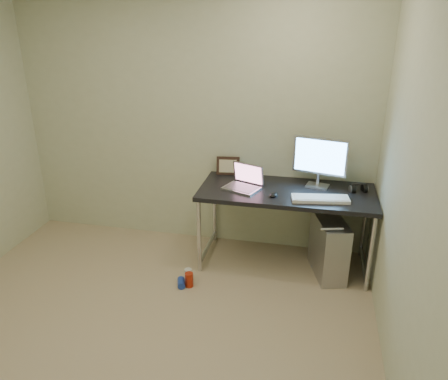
# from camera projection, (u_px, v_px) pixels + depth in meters

# --- Properties ---
(floor) EXTENTS (3.50, 3.50, 0.00)m
(floor) POSITION_uv_depth(u_px,v_px,m) (130.00, 350.00, 3.10)
(floor) COLOR tan
(floor) RESTS_ON ground
(wall_back) EXTENTS (3.50, 0.02, 2.50)m
(wall_back) POSITION_uv_depth(u_px,v_px,m) (193.00, 121.00, 4.21)
(wall_back) COLOR beige
(wall_back) RESTS_ON ground
(wall_right) EXTENTS (0.02, 3.50, 2.50)m
(wall_right) POSITION_uv_depth(u_px,v_px,m) (422.00, 215.00, 2.28)
(wall_right) COLOR beige
(wall_right) RESTS_ON ground
(desk) EXTENTS (1.56, 0.68, 0.75)m
(desk) POSITION_uv_depth(u_px,v_px,m) (286.00, 198.00, 3.93)
(desk) COLOR black
(desk) RESTS_ON ground
(tower_computer) EXTENTS (0.36, 0.56, 0.57)m
(tower_computer) POSITION_uv_depth(u_px,v_px,m) (329.00, 247.00, 3.93)
(tower_computer) COLOR #A8A7AB
(tower_computer) RESTS_ON ground
(cable_a) EXTENTS (0.01, 0.16, 0.69)m
(cable_a) POSITION_uv_depth(u_px,v_px,m) (324.00, 215.00, 4.23)
(cable_a) COLOR black
(cable_a) RESTS_ON ground
(cable_b) EXTENTS (0.02, 0.11, 0.71)m
(cable_b) POSITION_uv_depth(u_px,v_px,m) (334.00, 219.00, 4.20)
(cable_b) COLOR black
(cable_b) RESTS_ON ground
(can_red) EXTENTS (0.07, 0.07, 0.13)m
(can_red) POSITION_uv_depth(u_px,v_px,m) (189.00, 280.00, 3.80)
(can_red) COLOR #AA2610
(can_red) RESTS_ON ground
(can_white) EXTENTS (0.07, 0.07, 0.12)m
(can_white) POSITION_uv_depth(u_px,v_px,m) (188.00, 275.00, 3.88)
(can_white) COLOR silver
(can_white) RESTS_ON ground
(can_blue) EXTENTS (0.10, 0.13, 0.06)m
(can_blue) POSITION_uv_depth(u_px,v_px,m) (181.00, 283.00, 3.82)
(can_blue) COLOR #1F3EB0
(can_blue) RESTS_ON ground
(laptop) EXTENTS (0.38, 0.34, 0.21)m
(laptop) POSITION_uv_depth(u_px,v_px,m) (244.00, 182.00, 3.94)
(laptop) COLOR silver
(laptop) RESTS_ON desk
(monitor) EXTENTS (0.48, 0.18, 0.46)m
(monitor) POSITION_uv_depth(u_px,v_px,m) (320.00, 158.00, 3.89)
(monitor) COLOR silver
(monitor) RESTS_ON desk
(keyboard) EXTENTS (0.50, 0.23, 0.03)m
(keyboard) POSITION_uv_depth(u_px,v_px,m) (320.00, 199.00, 3.69)
(keyboard) COLOR white
(keyboard) RESTS_ON desk
(mouse_right) EXTENTS (0.08, 0.11, 0.04)m
(mouse_right) POSITION_uv_depth(u_px,v_px,m) (348.00, 199.00, 3.67)
(mouse_right) COLOR black
(mouse_right) RESTS_ON desk
(mouse_left) EXTENTS (0.09, 0.12, 0.04)m
(mouse_left) POSITION_uv_depth(u_px,v_px,m) (274.00, 194.00, 3.78)
(mouse_left) COLOR black
(mouse_left) RESTS_ON desk
(headphones) EXTENTS (0.17, 0.10, 0.10)m
(headphones) POSITION_uv_depth(u_px,v_px,m) (358.00, 189.00, 3.87)
(headphones) COLOR black
(headphones) RESTS_ON desk
(picture_frame) EXTENTS (0.23, 0.09, 0.18)m
(picture_frame) POSITION_uv_depth(u_px,v_px,m) (228.00, 166.00, 4.25)
(picture_frame) COLOR black
(picture_frame) RESTS_ON desk
(webcam) EXTENTS (0.04, 0.04, 0.11)m
(webcam) POSITION_uv_depth(u_px,v_px,m) (242.00, 169.00, 4.18)
(webcam) COLOR silver
(webcam) RESTS_ON desk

